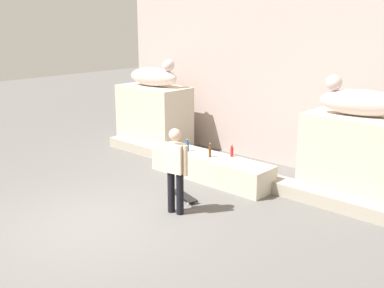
{
  "coord_description": "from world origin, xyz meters",
  "views": [
    {
      "loc": [
        6.61,
        -4.4,
        3.66
      ],
      "look_at": [
        0.3,
        2.47,
        1.1
      ],
      "focal_mm": 43.62,
      "sensor_mm": 36.0,
      "label": 1
    }
  ],
  "objects": [
    {
      "name": "pedestal_left",
      "position": [
        -2.97,
        4.44,
        0.89
      ],
      "size": [
        2.04,
        1.14,
        1.77
      ],
      "primitive_type": "cube",
      "color": "beige",
      "rests_on": "ground_plane"
    },
    {
      "name": "bottle_brown",
      "position": [
        0.05,
        3.34,
        0.71
      ],
      "size": [
        0.06,
        0.06,
        0.33
      ],
      "color": "#593314",
      "rests_on": "ledge_block"
    },
    {
      "name": "skater",
      "position": [
        0.75,
        1.51,
        0.92
      ],
      "size": [
        0.53,
        0.27,
        1.67
      ],
      "rotation": [
        0.0,
        0.0,
        3.33
      ],
      "color": "black",
      "rests_on": "ground_plane"
    },
    {
      "name": "ledge_block",
      "position": [
        0.0,
        3.42,
        0.28
      ],
      "size": [
        3.13,
        0.77,
        0.57
      ],
      "primitive_type": "cube",
      "color": "beige",
      "rests_on": "ground_plane"
    },
    {
      "name": "facade_wall",
      "position": [
        0.0,
        5.78,
        3.07
      ],
      "size": [
        9.55,
        0.6,
        6.15
      ],
      "primitive_type": "cube",
      "color": "#BEA8A1",
      "rests_on": "ground_plane"
    },
    {
      "name": "statue_reclining_left",
      "position": [
        -2.94,
        4.44,
        2.06
      ],
      "size": [
        1.66,
        0.75,
        0.78
      ],
      "rotation": [
        0.0,
        0.0,
        0.12
      ],
      "color": "beige",
      "rests_on": "pedestal_left"
    },
    {
      "name": "ground_plane",
      "position": [
        0.0,
        0.0,
        0.0
      ],
      "size": [
        40.0,
        40.0,
        0.0
      ],
      "primitive_type": "plane",
      "color": "#605E5B"
    },
    {
      "name": "statue_reclining_right",
      "position": [
        2.94,
        4.43,
        2.06
      ],
      "size": [
        1.69,
        0.91,
        0.78
      ],
      "rotation": [
        0.0,
        0.0,
        3.37
      ],
      "color": "beige",
      "rests_on": "pedestal_right"
    },
    {
      "name": "bottle_red",
      "position": [
        0.39,
        3.71,
        0.69
      ],
      "size": [
        0.07,
        0.07,
        0.29
      ],
      "color": "red",
      "rests_on": "ledge_block"
    },
    {
      "name": "stair_step",
      "position": [
        0.0,
        3.85,
        0.14
      ],
      "size": [
        7.98,
        0.5,
        0.27
      ],
      "primitive_type": "cube",
      "color": "#A9A08F",
      "rests_on": "ground_plane"
    },
    {
      "name": "bottle_blue",
      "position": [
        -0.66,
        3.35,
        0.69
      ],
      "size": [
        0.08,
        0.08,
        0.29
      ],
      "color": "#194C99",
      "rests_on": "ledge_block"
    },
    {
      "name": "skateboard",
      "position": [
        0.38,
        2.15,
        0.06
      ],
      "size": [
        0.82,
        0.43,
        0.08
      ],
      "rotation": [
        0.0,
        0.0,
        2.84
      ],
      "color": "black",
      "rests_on": "ground_plane"
    },
    {
      "name": "pedestal_right",
      "position": [
        2.97,
        4.44,
        0.89
      ],
      "size": [
        2.04,
        1.14,
        1.77
      ],
      "primitive_type": "cube",
      "color": "beige",
      "rests_on": "ground_plane"
    }
  ]
}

